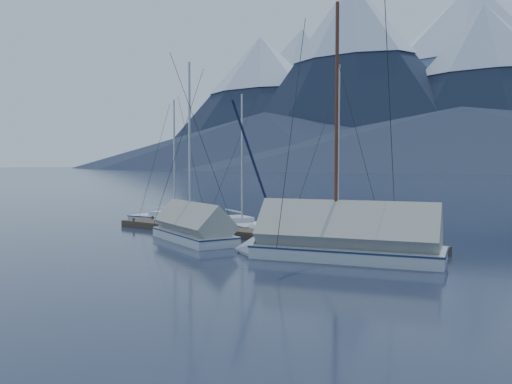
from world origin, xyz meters
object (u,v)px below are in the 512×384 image
at_px(sailboat_open_mid, 245,227).
at_px(sailboat_covered_near, 331,244).
at_px(person, 391,224).
at_px(sailboat_covered_far, 189,230).
at_px(sailboat_open_right, 345,234).
at_px(sailboat_open_left, 180,221).

distance_m(sailboat_open_mid, sailboat_covered_near, 9.26).
height_order(sailboat_open_mid, person, sailboat_open_mid).
height_order(sailboat_open_mid, sailboat_covered_near, sailboat_covered_near).
bearing_deg(sailboat_covered_far, sailboat_covered_near, -2.71).
distance_m(sailboat_open_right, sailboat_covered_near, 5.83).
bearing_deg(sailboat_open_left, sailboat_covered_near, -21.58).
bearing_deg(sailboat_open_left, sailboat_open_mid, -3.61).
xyz_separation_m(sailboat_open_left, sailboat_open_mid, (5.17, -0.33, -0.00)).
xyz_separation_m(sailboat_open_mid, sailboat_covered_far, (0.17, -4.48, 0.30)).
bearing_deg(sailboat_open_right, person, -36.35).
xyz_separation_m(sailboat_open_mid, sailboat_covered_near, (7.89, -4.84, 0.38)).
height_order(sailboat_open_right, sailboat_covered_far, sailboat_open_right).
relative_size(sailboat_open_left, sailboat_open_mid, 1.01).
bearing_deg(sailboat_open_right, sailboat_open_mid, -174.68).
relative_size(sailboat_open_right, sailboat_covered_far, 1.01).
height_order(sailboat_open_left, sailboat_covered_near, sailboat_covered_near).
distance_m(sailboat_open_left, sailboat_covered_near, 14.05).
relative_size(sailboat_open_mid, person, 5.17).
relative_size(sailboat_open_mid, sailboat_open_right, 0.88).
xyz_separation_m(sailboat_open_mid, sailboat_open_right, (5.65, 0.53, 0.02)).
relative_size(sailboat_open_left, sailboat_covered_near, 0.77).
xyz_separation_m(sailboat_open_right, person, (3.39, -2.49, 0.95)).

